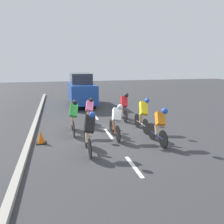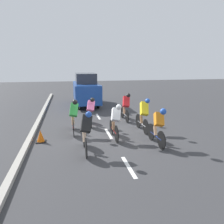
% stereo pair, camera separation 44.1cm
% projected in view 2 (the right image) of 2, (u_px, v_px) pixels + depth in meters
% --- Properties ---
extents(ground_plane, '(60.00, 60.00, 0.00)m').
position_uv_depth(ground_plane, '(108.00, 133.00, 9.47)').
color(ground_plane, '#38383A').
extents(lane_stripe_near, '(0.12, 1.40, 0.01)m').
position_uv_depth(lane_stripe_near, '(129.00, 167.00, 6.39)').
color(lane_stripe_near, white).
rests_on(lane_stripe_near, ground).
extents(lane_stripe_mid, '(0.12, 1.40, 0.01)m').
position_uv_depth(lane_stripe_mid, '(108.00, 133.00, 9.45)').
color(lane_stripe_mid, white).
rests_on(lane_stripe_mid, ground).
extents(lane_stripe_far, '(0.12, 1.40, 0.01)m').
position_uv_depth(lane_stripe_far, '(98.00, 116.00, 12.51)').
color(lane_stripe_far, white).
rests_on(lane_stripe_far, ground).
extents(curb, '(0.20, 25.91, 0.14)m').
position_uv_depth(curb, '(31.00, 137.00, 8.81)').
color(curb, '#A8A399').
rests_on(curb, ground).
extents(cyclist_pink, '(0.43, 1.61, 1.42)m').
position_uv_depth(cyclist_pink, '(91.00, 111.00, 10.51)').
color(cyclist_pink, black).
rests_on(cyclist_pink, ground).
extents(cyclist_green, '(0.42, 1.72, 1.52)m').
position_uv_depth(cyclist_green, '(74.00, 116.00, 9.31)').
color(cyclist_green, black).
rests_on(cyclist_green, ground).
extents(cyclist_white, '(0.44, 1.63, 1.45)m').
position_uv_depth(cyclist_white, '(115.00, 120.00, 8.63)').
color(cyclist_white, black).
rests_on(cyclist_white, ground).
extents(cyclist_red, '(0.43, 1.68, 1.49)m').
position_uv_depth(cyclist_red, '(126.00, 106.00, 11.48)').
color(cyclist_red, black).
rests_on(cyclist_red, ground).
extents(cyclist_yellow, '(0.43, 1.69, 1.52)m').
position_uv_depth(cyclist_yellow, '(143.00, 114.00, 9.60)').
color(cyclist_yellow, black).
rests_on(cyclist_yellow, ground).
extents(cyclist_black, '(0.44, 1.67, 1.49)m').
position_uv_depth(cyclist_black, '(86.00, 131.00, 7.25)').
color(cyclist_black, black).
rests_on(cyclist_black, ground).
extents(cyclist_orange, '(0.42, 1.66, 1.43)m').
position_uv_depth(cyclist_orange, '(158.00, 125.00, 7.96)').
color(cyclist_orange, black).
rests_on(cyclist_orange, ground).
extents(support_car, '(1.70, 4.43, 2.30)m').
position_uv_depth(support_car, '(86.00, 89.00, 15.83)').
color(support_car, black).
rests_on(support_car, ground).
extents(traffic_cone, '(0.36, 0.36, 0.49)m').
position_uv_depth(traffic_cone, '(41.00, 136.00, 8.37)').
color(traffic_cone, black).
rests_on(traffic_cone, ground).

